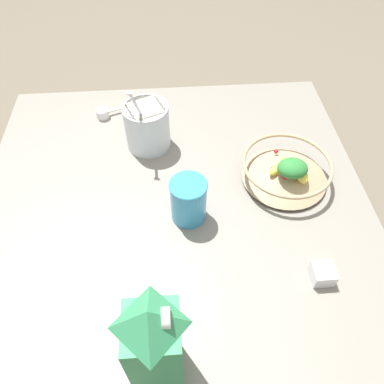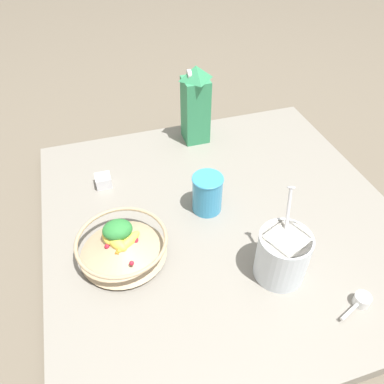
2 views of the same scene
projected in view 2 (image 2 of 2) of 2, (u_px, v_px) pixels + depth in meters
ground_plane at (222, 226)px, 1.12m from camera, size 6.00×6.00×0.00m
countertop at (222, 221)px, 1.11m from camera, size 1.01×1.01×0.04m
fruit_bowl at (122, 245)px, 0.96m from camera, size 0.24×0.24×0.09m
milk_carton at (196, 104)px, 1.30m from camera, size 0.09×0.09×0.28m
yogurt_tub at (283, 254)px, 0.90m from camera, size 0.14×0.13×0.23m
drinking_cup at (207, 193)px, 1.08m from camera, size 0.09×0.09×0.12m
spice_jar at (103, 181)px, 1.18m from camera, size 0.05×0.05×0.04m
measuring_scoop at (361, 301)px, 0.87m from camera, size 0.05×0.09×0.03m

